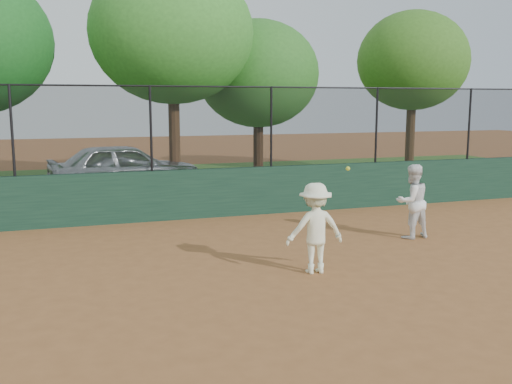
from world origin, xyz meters
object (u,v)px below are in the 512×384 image
object	(u,v)px
parked_car	(125,168)
tree_4	(413,61)
tree_3	(258,74)
player_second	(412,201)
player_main	(315,228)
tree_2	(172,33)

from	to	relation	value
parked_car	tree_4	world-z (taller)	tree_4
parked_car	tree_3	size ratio (longest dim) A/B	0.81
player_second	tree_4	xyz separation A→B (m)	(6.03, 9.12, 3.58)
tree_3	tree_4	world-z (taller)	tree_4
player_main	parked_car	bearing A→B (deg)	102.27
tree_3	player_main	bearing A→B (deg)	-104.45
tree_2	tree_3	world-z (taller)	tree_2
tree_2	player_second	bearing A→B (deg)	-67.69
player_second	tree_4	world-z (taller)	tree_4
player_second	tree_4	distance (m)	11.51
player_main	tree_3	distance (m)	12.06
player_main	tree_2	world-z (taller)	tree_2
parked_car	tree_3	bearing A→B (deg)	-76.98
tree_4	tree_2	bearing A→B (deg)	-174.66
player_second	player_main	world-z (taller)	player_main
tree_2	tree_4	distance (m)	9.47
tree_3	tree_2	bearing A→B (deg)	-156.43
player_main	tree_4	size ratio (longest dim) A/B	0.29
parked_car	tree_2	bearing A→B (deg)	-86.25
tree_3	tree_4	size ratio (longest dim) A/B	0.92
player_main	tree_4	world-z (taller)	tree_4
parked_car	player_main	distance (m)	9.77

